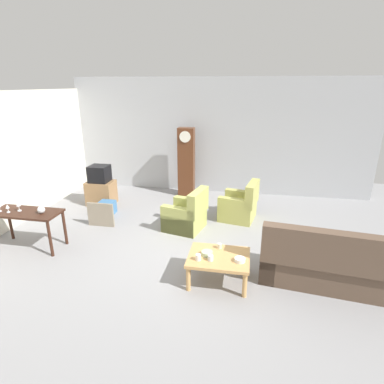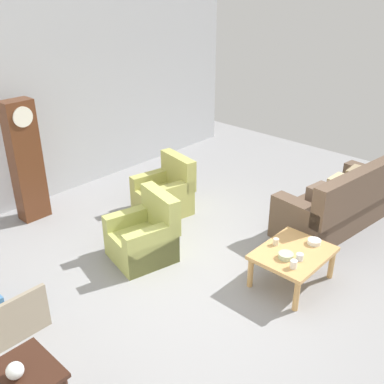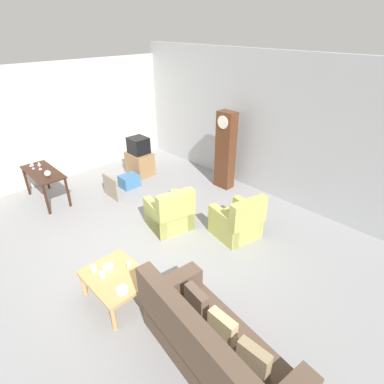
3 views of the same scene
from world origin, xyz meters
name	(u,v)px [view 1 (image 1 of 3)]	position (x,y,z in m)	size (l,w,h in m)	color
ground_plane	(197,250)	(0.00, 0.00, 0.00)	(10.40, 10.40, 0.00)	gray
garage_door_wall	(219,137)	(0.00, 3.60, 1.60)	(8.40, 0.16, 3.20)	#ADAFB5
pegboard_wall_left	(4,162)	(-4.20, 0.40, 1.44)	(0.12, 6.40, 2.88)	silver
couch_floral	(330,264)	(2.22, -0.65, 0.36)	(2.19, 1.12, 1.04)	brown
armchair_olive_near	(187,216)	(-0.38, 0.88, 0.31)	(0.94, 0.92, 0.92)	tan
armchair_olive_far	(240,207)	(0.74, 1.63, 0.31)	(0.92, 0.90, 0.92)	tan
coffee_table_wood	(219,260)	(0.51, -0.89, 0.39)	(0.96, 0.76, 0.45)	tan
console_table_dark	(26,217)	(-3.18, -0.46, 0.64)	(1.30, 0.56, 0.74)	#381E14
grandfather_clock	(186,162)	(-0.82, 3.05, 0.96)	(0.44, 0.30, 1.90)	#562D19
tv_stand_cabinet	(101,193)	(-2.87, 1.94, 0.31)	(0.68, 0.52, 0.62)	#997047
tv_crt	(99,174)	(-2.87, 1.94, 0.83)	(0.48, 0.44, 0.42)	black
framed_picture_leaning	(101,215)	(-2.27, 0.67, 0.27)	(0.60, 0.05, 0.54)	gray
storage_box_blue	(106,208)	(-2.45, 1.30, 0.16)	(0.37, 0.45, 0.31)	teal
glass_dome_cloche	(41,210)	(-2.84, -0.46, 0.81)	(0.14, 0.14, 0.14)	silver
cup_white_porcelain	(198,257)	(0.21, -1.06, 0.50)	(0.08, 0.08, 0.10)	white
cup_blue_rimmed	(211,258)	(0.39, -1.03, 0.49)	(0.09, 0.09, 0.08)	silver
cup_cream_tall	(220,246)	(0.49, -0.64, 0.49)	(0.07, 0.07, 0.08)	beige
bowl_white_stacked	(240,260)	(0.84, -0.98, 0.48)	(0.17, 0.17, 0.06)	white
bowl_shallow_green	(207,253)	(0.32, -0.89, 0.48)	(0.18, 0.18, 0.06)	#B2C69E
wine_glass_mid	(7,207)	(-3.46, -0.55, 0.85)	(0.07, 0.07, 0.16)	silver
wine_glass_short	(18,205)	(-3.31, -0.45, 0.87)	(0.07, 0.07, 0.19)	silver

